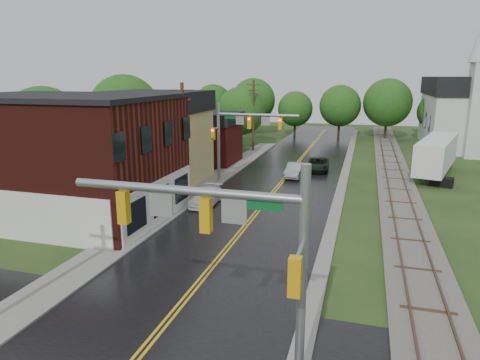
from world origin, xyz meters
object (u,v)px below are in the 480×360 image
at_px(traffic_signal_far, 241,129).
at_px(tree_left_e, 242,112).
at_px(tree_left_a, 45,127).
at_px(utility_pole_b, 184,137).
at_px(tree_left_c, 190,117).
at_px(brick_building, 65,156).
at_px(suv_dark, 318,164).
at_px(traffic_signal_near, 231,235).
at_px(utility_pole_c, 253,114).
at_px(tree_left_b, 126,112).
at_px(sedan_silver, 295,170).
at_px(semi_trailer, 437,154).
at_px(church, 470,105).
at_px(pickup_white, 206,197).

bearing_deg(traffic_signal_far, tree_left_e, 105.89).
bearing_deg(tree_left_e, tree_left_a, -114.62).
relative_size(utility_pole_b, tree_left_e, 1.10).
bearing_deg(traffic_signal_far, tree_left_c, 128.82).
xyz_separation_m(brick_building, tree_left_e, (3.64, 30.90, 0.66)).
height_order(tree_left_c, suv_dark, tree_left_c).
distance_m(utility_pole_b, tree_left_e, 23.99).
distance_m(traffic_signal_near, suv_dark, 32.58).
bearing_deg(suv_dark, utility_pole_c, 130.49).
distance_m(tree_left_b, sedan_silver, 19.35).
height_order(traffic_signal_far, tree_left_e, tree_left_e).
distance_m(traffic_signal_near, sedan_silver, 29.23).
height_order(traffic_signal_near, tree_left_e, tree_left_e).
bearing_deg(semi_trailer, traffic_signal_near, -107.34).
bearing_deg(tree_left_b, suv_dark, 6.64).
bearing_deg(sedan_silver, tree_left_e, 123.79).
xyz_separation_m(traffic_signal_near, tree_left_e, (-12.32, 43.90, -0.16)).
bearing_deg(sedan_silver, church, 51.31).
distance_m(utility_pole_c, tree_left_e, 2.79).
bearing_deg(traffic_signal_far, suv_dark, 50.16).
bearing_deg(traffic_signal_near, utility_pole_b, 117.19).
bearing_deg(tree_left_e, tree_left_c, -129.81).
xyz_separation_m(brick_building, utility_pole_b, (5.68, 7.00, 0.57)).
distance_m(tree_left_e, semi_trailer, 25.22).
height_order(tree_left_c, tree_left_e, tree_left_e).
xyz_separation_m(utility_pole_c, tree_left_e, (-2.05, 1.90, 0.09)).
bearing_deg(brick_building, church, 50.02).
relative_size(utility_pole_b, tree_left_c, 1.18).
bearing_deg(tree_left_b, church, 29.99).
bearing_deg(utility_pole_b, church, 49.82).
relative_size(tree_left_b, pickup_white, 2.29).
bearing_deg(tree_left_b, brick_building, -72.39).
xyz_separation_m(tree_left_a, semi_trailer, (33.67, 13.27, -2.92)).
bearing_deg(pickup_white, brick_building, -153.02).
bearing_deg(utility_pole_c, tree_left_a, -120.55).
height_order(traffic_signal_near, tree_left_b, tree_left_b).
bearing_deg(utility_pole_b, sedan_silver, 49.15).
height_order(brick_building, church, church).
bearing_deg(tree_left_c, sedan_silver, -31.87).
bearing_deg(tree_left_c, utility_pole_c, 30.20).
distance_m(suv_dark, pickup_white, 15.92).
height_order(tree_left_a, tree_left_e, tree_left_a).
xyz_separation_m(utility_pole_b, sedan_silver, (7.60, 8.79, -4.05)).
height_order(traffic_signal_far, tree_left_b, tree_left_b).
distance_m(tree_left_b, tree_left_e, 16.67).
height_order(traffic_signal_near, sedan_silver, traffic_signal_near).
height_order(utility_pole_b, tree_left_b, tree_left_b).
height_order(utility_pole_b, semi_trailer, utility_pole_b).
bearing_deg(brick_building, suv_dark, 51.95).
distance_m(suv_dark, sedan_silver, 3.93).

